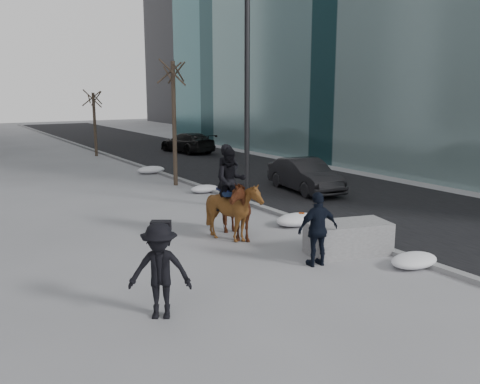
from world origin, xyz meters
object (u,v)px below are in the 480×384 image
mounted_left (230,203)px  mounted_right (233,205)px  planter (348,238)px  car_near (305,175)px

mounted_left → mounted_right: size_ratio=1.04×
planter → car_near: size_ratio=0.50×
planter → mounted_left: bearing=121.5°
mounted_left → mounted_right: mounted_left is taller
planter → mounted_right: 3.16m
planter → car_near: (4.17, 6.81, 0.26)m
mounted_left → planter: bearing=-58.5°
car_near → mounted_left: (-5.90, -3.98, 0.30)m
car_near → mounted_right: 7.40m
planter → mounted_right: bearing=126.3°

